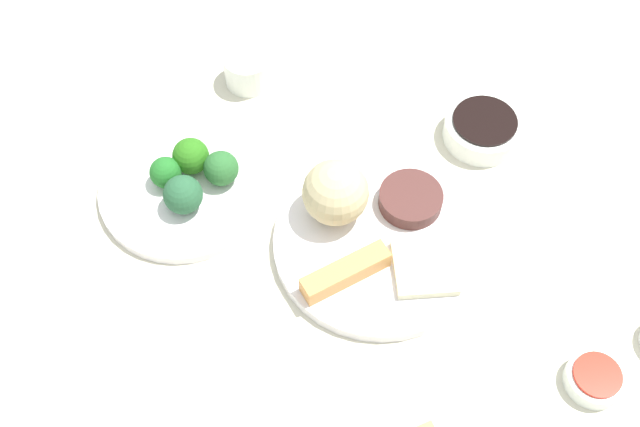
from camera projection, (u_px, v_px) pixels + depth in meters
name	position (u px, v px, depth m)	size (l,w,h in m)	color
tabletop	(387.00, 259.00, 0.97)	(2.20, 2.20, 0.02)	beige
main_plate	(378.00, 243.00, 0.96)	(0.26, 0.26, 0.02)	white
rice_scoop	(336.00, 193.00, 0.94)	(0.08, 0.08, 0.08)	#C8B785
spring_roll	(346.00, 272.00, 0.91)	(0.11, 0.03, 0.03)	#DB954E
crab_rangoon_wonton	(425.00, 267.00, 0.93)	(0.08, 0.07, 0.01)	beige
stir_fry_heap	(411.00, 199.00, 0.97)	(0.08, 0.08, 0.02)	#4E2925
broccoli_plate	(185.00, 188.00, 1.01)	(0.22, 0.22, 0.01)	white
broccoli_floret_0	(166.00, 172.00, 0.99)	(0.04, 0.04, 0.04)	#226F25
broccoli_floret_1	(221.00, 168.00, 0.99)	(0.05, 0.05, 0.05)	#2C672E
broccoli_floret_2	(183.00, 195.00, 0.96)	(0.05, 0.05, 0.05)	#285B37
broccoli_floret_3	(191.00, 156.00, 1.00)	(0.05, 0.05, 0.05)	#2C7419
soy_sauce_bowl	(483.00, 129.00, 1.05)	(0.11, 0.11, 0.03)	white
soy_sauce_bowl_liquid	(485.00, 121.00, 1.03)	(0.09, 0.09, 0.00)	black
sauce_ramekin_sweet_and_sour	(594.00, 379.00, 0.86)	(0.07, 0.07, 0.02)	white
sauce_ramekin_sweet_and_sour_liquid	(598.00, 375.00, 0.85)	(0.05, 0.05, 0.00)	red
teacup	(248.00, 69.00, 1.10)	(0.07, 0.07, 0.05)	white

